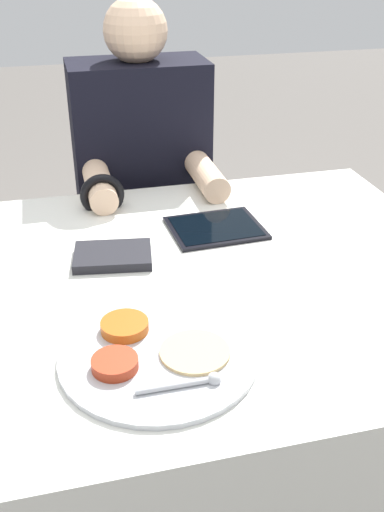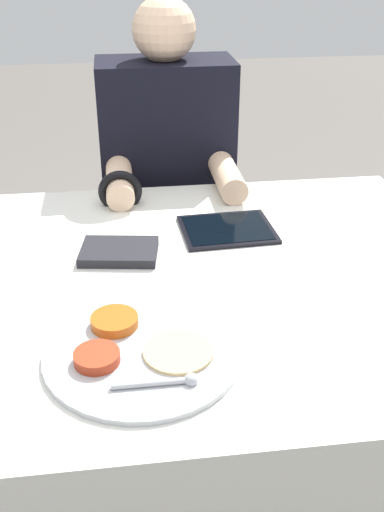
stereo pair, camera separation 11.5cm
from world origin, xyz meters
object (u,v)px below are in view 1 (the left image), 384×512
tablet_device (216,228)px  person_diner (144,224)px  thali_tray (155,353)px  red_notebook (113,256)px

tablet_device → person_diner: (-0.10, 0.44, -0.19)m
thali_tray → red_notebook: size_ratio=1.86×
tablet_device → person_diner: person_diner is taller
thali_tray → person_diner: bearing=81.7°
thali_tray → tablet_device: bearing=62.1°
thali_tray → person_diner: person_diner is taller
tablet_device → thali_tray: bearing=-117.9°
red_notebook → person_diner: (0.15, 0.53, -0.19)m
red_notebook → person_diner: person_diner is taller
thali_tray → person_diner: size_ratio=0.27×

